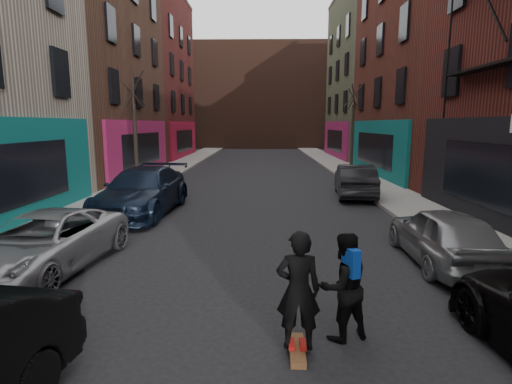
{
  "coord_description": "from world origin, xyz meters",
  "views": [
    {
      "loc": [
        0.32,
        -2.48,
        3.28
      ],
      "look_at": [
        0.16,
        7.35,
        1.6
      ],
      "focal_mm": 28.0,
      "sensor_mm": 36.0,
      "label": 1
    }
  ],
  "objects_px": {
    "parked_left_far": "(43,243)",
    "skateboarder": "(298,290)",
    "skateboard": "(297,350)",
    "tree_right_far": "(353,120)",
    "parked_left_end": "(143,191)",
    "pedestrian": "(343,286)",
    "parked_right_end": "(355,181)",
    "tree_left_far": "(135,122)",
    "parked_right_far": "(444,235)"
  },
  "relations": [
    {
      "from": "parked_right_far",
      "to": "skateboarder",
      "type": "relative_size",
      "value": 2.34
    },
    {
      "from": "tree_right_far",
      "to": "skateboarder",
      "type": "relative_size",
      "value": 3.92
    },
    {
      "from": "tree_right_far",
      "to": "parked_left_end",
      "type": "relative_size",
      "value": 1.18
    },
    {
      "from": "tree_right_far",
      "to": "skateboard",
      "type": "relative_size",
      "value": 8.5
    },
    {
      "from": "parked_left_far",
      "to": "parked_right_end",
      "type": "xyz_separation_m",
      "value": [
        9.11,
        9.5,
        0.09
      ]
    },
    {
      "from": "tree_left_far",
      "to": "skateboard",
      "type": "xyz_separation_m",
      "value": [
        7.03,
        -15.16,
        -3.33
      ]
    },
    {
      "from": "skateboarder",
      "to": "tree_right_far",
      "type": "bearing_deg",
      "value": -102.5
    },
    {
      "from": "tree_right_far",
      "to": "parked_right_end",
      "type": "height_order",
      "value": "tree_right_far"
    },
    {
      "from": "tree_left_far",
      "to": "skateboard",
      "type": "bearing_deg",
      "value": -65.14
    },
    {
      "from": "parked_left_far",
      "to": "skateboarder",
      "type": "distance_m",
      "value": 6.32
    },
    {
      "from": "tree_right_far",
      "to": "parked_left_far",
      "type": "relative_size",
      "value": 1.44
    },
    {
      "from": "parked_left_end",
      "to": "skateboard",
      "type": "height_order",
      "value": "parked_left_end"
    },
    {
      "from": "tree_left_far",
      "to": "parked_left_end",
      "type": "relative_size",
      "value": 1.12
    },
    {
      "from": "parked_left_end",
      "to": "parked_left_far",
      "type": "bearing_deg",
      "value": -91.41
    },
    {
      "from": "tree_left_far",
      "to": "tree_right_far",
      "type": "xyz_separation_m",
      "value": [
        12.4,
        6.0,
        0.15
      ]
    },
    {
      "from": "tree_right_far",
      "to": "parked_left_end",
      "type": "bearing_deg",
      "value": -130.61
    },
    {
      "from": "tree_left_far",
      "to": "skateboarder",
      "type": "distance_m",
      "value": 16.88
    },
    {
      "from": "parked_right_end",
      "to": "skateboard",
      "type": "relative_size",
      "value": 5.61
    },
    {
      "from": "tree_left_far",
      "to": "skateboarder",
      "type": "height_order",
      "value": "tree_left_far"
    },
    {
      "from": "tree_right_far",
      "to": "parked_right_far",
      "type": "relative_size",
      "value": 1.67
    },
    {
      "from": "parked_right_far",
      "to": "tree_right_far",
      "type": "bearing_deg",
      "value": -93.88
    },
    {
      "from": "parked_left_end",
      "to": "parked_right_end",
      "type": "relative_size",
      "value": 1.29
    },
    {
      "from": "pedestrian",
      "to": "parked_right_far",
      "type": "bearing_deg",
      "value": -153.9
    },
    {
      "from": "tree_left_far",
      "to": "parked_right_end",
      "type": "relative_size",
      "value": 1.45
    },
    {
      "from": "tree_right_far",
      "to": "skateboard",
      "type": "xyz_separation_m",
      "value": [
        -5.37,
        -21.16,
        -3.48
      ]
    },
    {
      "from": "parked_right_end",
      "to": "parked_left_far",
      "type": "bearing_deg",
      "value": 52.92
    },
    {
      "from": "parked_left_far",
      "to": "parked_right_end",
      "type": "height_order",
      "value": "parked_right_end"
    },
    {
      "from": "skateboarder",
      "to": "tree_left_far",
      "type": "bearing_deg",
      "value": -63.39
    },
    {
      "from": "skateboard",
      "to": "pedestrian",
      "type": "xyz_separation_m",
      "value": [
        0.72,
        0.43,
        0.8
      ]
    },
    {
      "from": "parked_left_far",
      "to": "pedestrian",
      "type": "bearing_deg",
      "value": -18.39
    },
    {
      "from": "tree_right_far",
      "to": "skateboard",
      "type": "distance_m",
      "value": 22.11
    },
    {
      "from": "skateboarder",
      "to": "pedestrian",
      "type": "bearing_deg",
      "value": -147.22
    },
    {
      "from": "parked_left_end",
      "to": "skateboard",
      "type": "relative_size",
      "value": 7.23
    },
    {
      "from": "parked_left_end",
      "to": "parked_right_far",
      "type": "bearing_deg",
      "value": -28.03
    },
    {
      "from": "parked_right_end",
      "to": "skateboard",
      "type": "xyz_separation_m",
      "value": [
        -3.69,
        -12.71,
        -0.69
      ]
    },
    {
      "from": "tree_right_far",
      "to": "pedestrian",
      "type": "xyz_separation_m",
      "value": [
        -4.65,
        -20.73,
        -2.68
      ]
    },
    {
      "from": "parked_right_far",
      "to": "skateboarder",
      "type": "bearing_deg",
      "value": 46.84
    },
    {
      "from": "parked_left_end",
      "to": "skateboard",
      "type": "distance_m",
      "value": 10.41
    },
    {
      "from": "tree_right_far",
      "to": "pedestrian",
      "type": "relative_size",
      "value": 4.04
    },
    {
      "from": "skateboard",
      "to": "skateboarder",
      "type": "distance_m",
      "value": 0.92
    },
    {
      "from": "parked_left_far",
      "to": "skateboard",
      "type": "relative_size",
      "value": 5.89
    },
    {
      "from": "skateboarder",
      "to": "parked_right_end",
      "type": "bearing_deg",
      "value": -104.42
    },
    {
      "from": "skateboard",
      "to": "skateboarder",
      "type": "xyz_separation_m",
      "value": [
        0.0,
        0.0,
        0.92
      ]
    },
    {
      "from": "parked_left_end",
      "to": "skateboard",
      "type": "bearing_deg",
      "value": -58.3
    },
    {
      "from": "tree_left_far",
      "to": "parked_right_far",
      "type": "distance_m",
      "value": 15.88
    },
    {
      "from": "parked_right_far",
      "to": "skateboard",
      "type": "height_order",
      "value": "parked_right_far"
    },
    {
      "from": "skateboarder",
      "to": "parked_right_far",
      "type": "bearing_deg",
      "value": -132.82
    },
    {
      "from": "parked_left_far",
      "to": "parked_right_end",
      "type": "distance_m",
      "value": 13.16
    },
    {
      "from": "parked_left_far",
      "to": "parked_left_end",
      "type": "bearing_deg",
      "value": 91.27
    },
    {
      "from": "tree_left_far",
      "to": "parked_left_end",
      "type": "bearing_deg",
      "value": -70.95
    }
  ]
}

